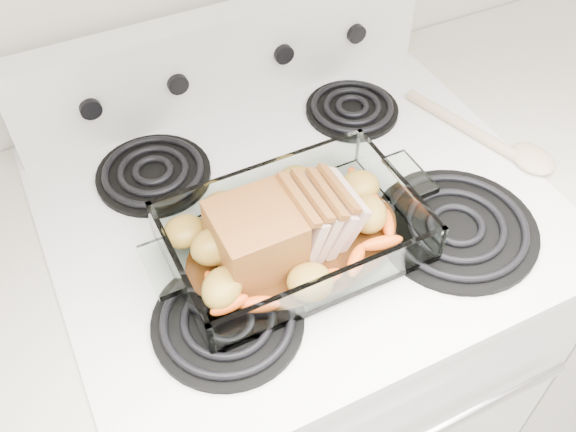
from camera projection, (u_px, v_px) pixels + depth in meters
name	position (u px, v px, depth m)	size (l,w,h in m)	color
electric_range	(296.00, 346.00, 1.37)	(0.78, 0.70, 1.12)	white
counter_right	(538.00, 245.00, 1.57)	(0.58, 0.68, 0.93)	silver
baking_dish	(294.00, 238.00, 0.94)	(0.36, 0.24, 0.07)	silver
pork_roast	(275.00, 230.00, 0.91)	(0.22, 0.12, 0.09)	brown
roast_vegetables	(279.00, 216.00, 0.96)	(0.40, 0.22, 0.05)	#FF6225
wooden_spoon	(500.00, 143.00, 1.11)	(0.13, 0.28, 0.02)	beige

